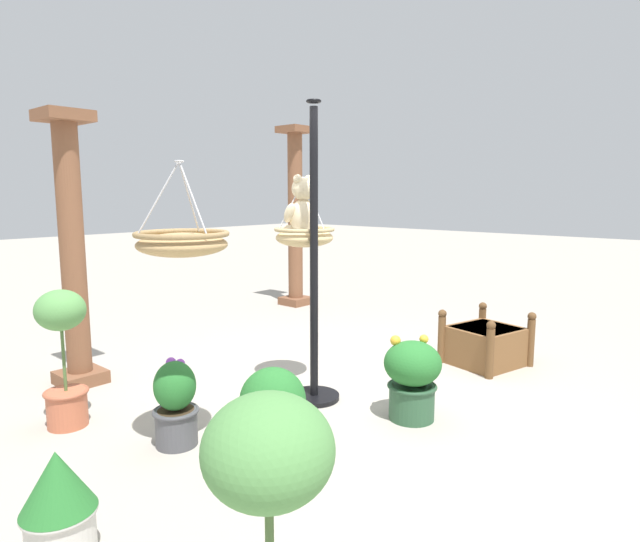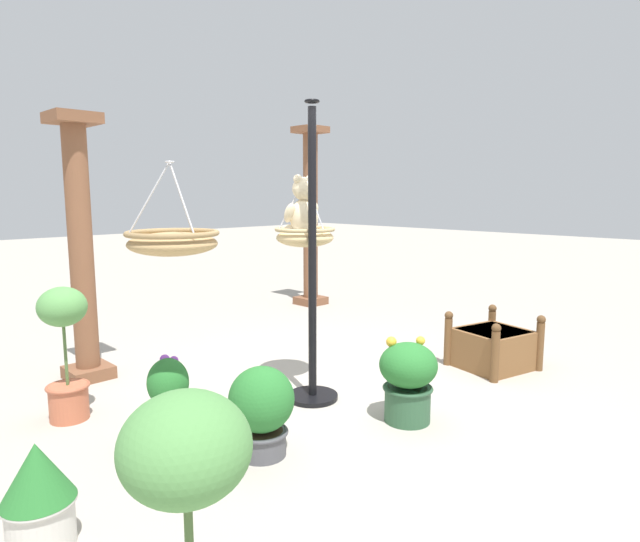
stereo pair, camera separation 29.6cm
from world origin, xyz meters
name	(u,v)px [view 2 (the right image)]	position (x,y,z in m)	size (l,w,h in m)	color
ground_plane	(330,391)	(0.00, 0.00, 0.00)	(40.00, 40.00, 0.00)	#A8A093
display_pole_central	(312,310)	(-0.23, -0.02, 0.80)	(0.44, 0.44, 2.53)	black
hanging_basket_with_teddy	(305,236)	(-0.08, 0.23, 1.41)	(0.54, 0.54, 0.61)	tan
teddy_bear	(303,210)	(-0.08, 0.26, 1.64)	(0.37, 0.32, 0.54)	beige
hanging_basket_left_high	(173,242)	(-1.56, -0.07, 1.46)	(0.61, 0.61, 0.61)	tan
greenhouse_pillar_left	(81,255)	(-1.41, 1.90, 1.21)	(0.42, 0.42, 2.51)	brown
greenhouse_pillar_right	(310,220)	(2.56, 2.92, 1.35)	(0.44, 0.44, 2.81)	brown
wooden_planter_box	(493,346)	(1.67, -0.71, 0.22)	(0.87, 0.84, 0.57)	brown
potted_plant_flowering_red	(39,494)	(-2.59, -0.48, 0.29)	(0.36, 0.36, 0.56)	beige
potted_plant_tall_leafy	(262,408)	(-1.19, -0.51, 0.34)	(0.45, 0.45, 0.62)	#4C4C51
potted_plant_bushy_green	(169,400)	(-1.52, 0.14, 0.31)	(0.33, 0.33, 0.63)	#4C4C51
potted_plant_small_succulent	(408,378)	(-0.02, -0.87, 0.35)	(0.45, 0.45, 0.67)	#2D5638
potted_plant_conical_shrub	(65,346)	(-1.90, 1.03, 0.60)	(0.36, 0.36, 1.07)	#BC6042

